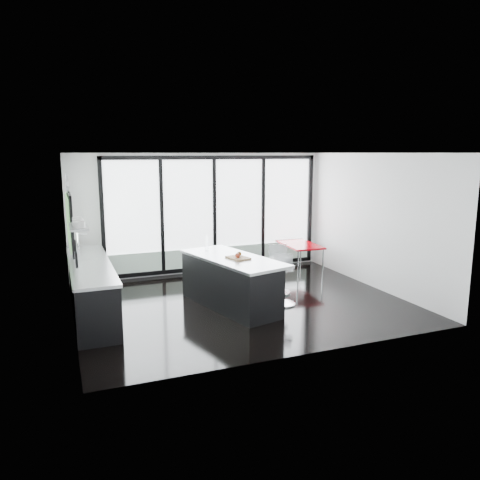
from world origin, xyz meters
name	(u,v)px	position (x,y,z in m)	size (l,w,h in m)	color
floor	(241,302)	(0.00, 0.00, 0.00)	(6.00, 5.00, 0.00)	black
ceiling	(241,153)	(0.00, 0.00, 2.80)	(6.00, 5.00, 0.00)	white
wall_back	(213,219)	(0.27, 2.47, 1.27)	(6.00, 0.09, 2.80)	silver
wall_front	(309,258)	(0.00, -2.50, 1.40)	(6.00, 0.00, 2.80)	silver
wall_left	(69,228)	(-2.97, 0.27, 1.56)	(0.26, 5.00, 2.80)	silver
wall_right	(375,221)	(3.00, 0.00, 1.40)	(0.00, 5.00, 2.80)	silver
counter_cabinets	(91,288)	(-2.67, 0.40, 0.46)	(0.69, 3.24, 1.36)	black
island	(230,282)	(-0.27, -0.14, 0.47)	(1.49, 2.44, 1.21)	black
bar_stool_near	(283,286)	(0.69, -0.40, 0.36)	(0.46, 0.46, 0.73)	silver
bar_stool_far	(279,275)	(0.93, 0.27, 0.38)	(0.48, 0.48, 0.76)	silver
red_table	(299,258)	(2.16, 1.66, 0.34)	(0.73, 1.27, 0.68)	#9C000A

